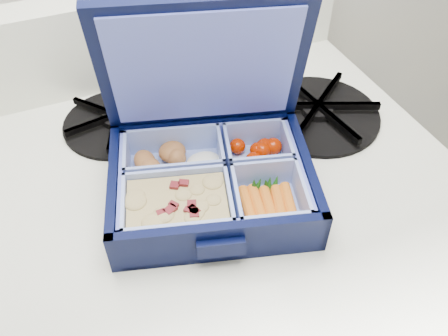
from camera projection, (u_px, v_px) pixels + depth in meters
name	position (u px, v px, depth m)	size (l,w,h in m)	color
stove	(226.00, 330.00, 0.98)	(0.62, 0.62, 0.93)	white
bento_box	(212.00, 183.00, 0.59)	(0.25, 0.19, 0.06)	black
burner_grate	(317.00, 109.00, 0.72)	(0.19, 0.19, 0.03)	black
burner_grate_rear	(117.00, 119.00, 0.71)	(0.16, 0.16, 0.02)	black
fork	(206.00, 125.00, 0.71)	(0.03, 0.20, 0.01)	#A9A9A9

